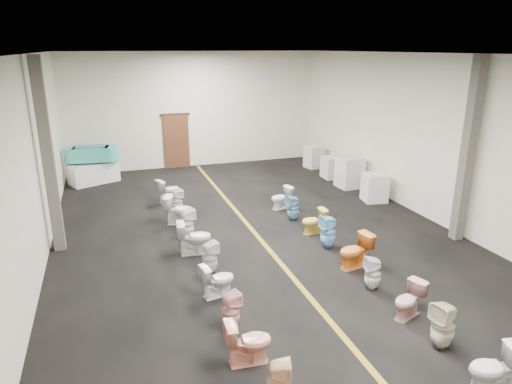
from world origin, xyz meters
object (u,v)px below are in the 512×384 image
toilet_left_1 (278,383)px  toilet_right_7 (314,221)px  toilet_right_2 (443,325)px  toilet_left_2 (248,342)px  toilet_left_6 (194,238)px  toilet_left_4 (217,280)px  appliance_crate_a (375,187)px  appliance_crate_c (332,167)px  toilet_right_4 (373,273)px  toilet_right_8 (293,208)px  toilet_left_5 (210,258)px  toilet_right_3 (409,300)px  toilet_left_3 (231,311)px  toilet_right_6 (328,232)px  toilet_left_7 (187,224)px  appliance_crate_d (314,157)px  display_table (94,173)px  bathtub (91,153)px  toilet_left_10 (168,190)px  toilet_right_9 (281,198)px  toilet_left_8 (180,210)px  toilet_left_9 (177,201)px  toilet_right_5 (355,251)px  toilet_right_1 (494,369)px  appliance_crate_b (350,172)px

toilet_left_1 → toilet_right_7: bearing=-11.8°
toilet_right_2 → toilet_left_2: bearing=-115.3°
toilet_left_6 → toilet_left_4: bearing=-172.3°
appliance_crate_a → appliance_crate_c: appliance_crate_a is taller
appliance_crate_a → toilet_right_2: size_ratio=1.07×
toilet_right_4 → toilet_right_8: bearing=-171.4°
toilet_left_5 → toilet_right_3: bearing=-151.7°
toilet_left_2 → toilet_left_3: toilet_left_2 is taller
toilet_right_2 → appliance_crate_a: bearing=142.3°
appliance_crate_c → toilet_right_6: 6.31m
toilet_left_1 → toilet_right_3: size_ratio=1.07×
toilet_left_7 → toilet_right_7: bearing=-120.4°
toilet_left_2 → toilet_left_3: size_ratio=1.06×
appliance_crate_d → toilet_right_6: size_ratio=1.09×
display_table → appliance_crate_c: bearing=-14.2°
bathtub → toilet_right_3: (5.38, -10.79, -0.74)m
toilet_left_3 → toilet_right_7: toilet_left_3 is taller
toilet_left_1 → toilet_left_4: 3.06m
appliance_crate_c → appliance_crate_d: bearing=90.0°
toilet_left_5 → toilet_right_4: size_ratio=1.03×
toilet_left_10 → toilet_right_9: toilet_left_10 is taller
appliance_crate_a → toilet_left_4: bearing=-146.3°
toilet_left_8 → toilet_left_9: toilet_left_8 is taller
display_table → toilet_right_9: size_ratio=2.43×
toilet_right_2 → toilet_right_5: 2.93m
toilet_left_1 → toilet_left_3: bearing=21.9°
display_table → toilet_right_6: 9.36m
toilet_left_10 → toilet_right_8: size_ratio=1.05×
toilet_right_7 → appliance_crate_a: bearing=120.5°
toilet_left_9 → toilet_right_5: (3.14, -4.72, 0.03)m
bathtub → toilet_right_6: size_ratio=2.25×
toilet_right_9 → toilet_right_3: bearing=-11.9°
bathtub → toilet_right_1: size_ratio=2.53×
toilet_right_4 → toilet_right_5: toilet_right_5 is taller
toilet_left_5 → toilet_right_4: toilet_left_5 is taller
display_table → toilet_left_6: toilet_left_6 is taller
bathtub → toilet_left_10: (2.23, -2.98, -0.70)m
display_table → appliance_crate_c: 8.66m
bathtub → toilet_right_3: bearing=-55.5°
toilet_left_5 → toilet_right_6: (3.00, 0.39, 0.05)m
toilet_right_6 → toilet_right_9: size_ratio=1.23×
display_table → toilet_left_5: 8.40m
appliance_crate_d → toilet_right_8: (-3.09, -5.16, -0.09)m
display_table → toilet_left_8: (2.25, -4.98, 0.04)m
appliance_crate_c → toilet_right_5: size_ratio=1.01×
toilet_right_1 → toilet_left_7: bearing=-144.4°
toilet_right_8 → appliance_crate_b: bearing=122.2°
toilet_left_2 → toilet_right_2: 3.12m
toilet_right_4 → toilet_right_7: 3.01m
appliance_crate_a → toilet_right_5: size_ratio=1.13×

